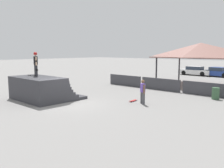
% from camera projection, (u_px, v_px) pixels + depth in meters
% --- Properties ---
extents(ground_plane, '(160.00, 160.00, 0.00)m').
position_uv_depth(ground_plane, '(70.00, 104.00, 16.30)').
color(ground_plane, gray).
extents(quarter_pipe_ramp, '(4.28, 3.87, 1.64)m').
position_uv_depth(quarter_pipe_ramp, '(41.00, 89.00, 17.73)').
color(quarter_pipe_ramp, '#38383D').
rests_on(quarter_pipe_ramp, ground).
extents(skater_on_deck, '(0.74, 0.42, 1.74)m').
position_uv_depth(skater_on_deck, '(36.00, 62.00, 17.92)').
color(skater_on_deck, '#2D2D33').
rests_on(skater_on_deck, quarter_pipe_ramp).
extents(skateboard_on_deck, '(0.84, 0.44, 0.09)m').
position_uv_depth(skateboard_on_deck, '(32.00, 75.00, 18.27)').
color(skateboard_on_deck, silver).
rests_on(skateboard_on_deck, quarter_pipe_ramp).
extents(bystander_walking, '(0.58, 0.46, 1.60)m').
position_uv_depth(bystander_walking, '(143.00, 91.00, 16.28)').
color(bystander_walking, '#4C4C51').
rests_on(bystander_walking, ground).
extents(skateboard_on_ground, '(0.29, 0.82, 0.09)m').
position_uv_depth(skateboard_on_ground, '(133.00, 101.00, 17.20)').
color(skateboard_on_ground, blue).
rests_on(skateboard_on_ground, ground).
extents(barrier_fence, '(12.07, 0.12, 1.05)m').
position_uv_depth(barrier_fence, '(160.00, 84.00, 22.02)').
color(barrier_fence, '#3D3D42').
rests_on(barrier_fence, ground).
extents(pavilion_shelter, '(8.22, 5.57, 4.24)m').
position_uv_depth(pavilion_shelter, '(201.00, 50.00, 24.36)').
color(pavilion_shelter, '#2D2D33').
rests_on(pavilion_shelter, ground).
extents(trash_bin, '(0.52, 0.52, 0.85)m').
position_uv_depth(trash_bin, '(216.00, 93.00, 17.90)').
color(trash_bin, '#385B3D').
rests_on(trash_bin, ground).
extents(parked_car_white, '(4.59, 1.77, 1.27)m').
position_uv_depth(parked_car_white, '(195.00, 71.00, 35.19)').
color(parked_car_white, silver).
rests_on(parked_car_white, ground).
extents(parked_car_blue, '(4.18, 2.12, 1.27)m').
position_uv_depth(parked_car_blue, '(218.00, 72.00, 33.23)').
color(parked_car_blue, navy).
rests_on(parked_car_blue, ground).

